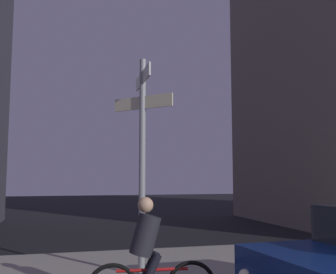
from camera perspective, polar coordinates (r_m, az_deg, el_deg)
sidewalk_kerb at (r=8.33m, az=-3.99°, el=-18.54°), size 40.00×3.06×0.14m
signpost at (r=7.16m, az=-3.81°, el=-1.29°), size 0.93×1.31×3.97m
cyclist at (r=5.62m, az=-2.86°, el=-17.64°), size 1.82×0.36×1.61m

